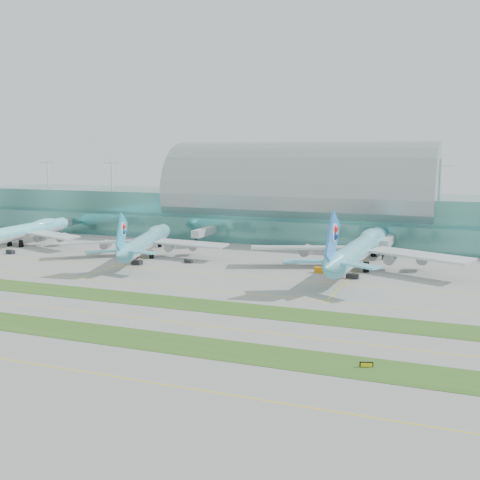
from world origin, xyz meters
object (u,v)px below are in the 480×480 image
at_px(terminal, 299,206).
at_px(airliner_b, 146,240).
at_px(taxiway_sign_east, 366,365).
at_px(airliner_a, 21,231).
at_px(airliner_c, 359,248).

height_order(terminal, airliner_b, terminal).
bearing_deg(taxiway_sign_east, terminal, 92.61).
xyz_separation_m(airliner_a, airliner_b, (62.28, -4.51, 0.05)).
relative_size(airliner_a, airliner_c, 0.85).
xyz_separation_m(airliner_b, airliner_c, (78.32, 5.17, 1.02)).
bearing_deg(airliner_a, terminal, 29.38).
relative_size(airliner_a, airliner_b, 1.01).
bearing_deg(airliner_c, airliner_b, -174.69).
relative_size(terminal, airliner_c, 4.06).
height_order(airliner_b, airliner_c, airliner_c).
distance_m(airliner_c, taxiway_sign_east, 94.43).
xyz_separation_m(airliner_c, taxiway_sign_east, (18.15, -92.43, -6.60)).
relative_size(airliner_b, taxiway_sign_east, 28.88).
bearing_deg(airliner_c, terminal, 122.90).
bearing_deg(taxiway_sign_east, airliner_a, 132.52).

